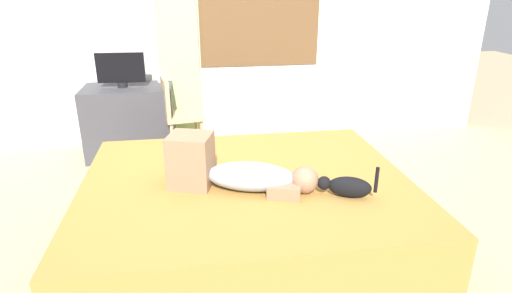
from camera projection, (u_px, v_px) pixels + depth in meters
name	position (u px, v px, depth m)	size (l,w,h in m)	color
ground_plane	(246.00, 239.00, 3.05)	(16.00, 16.00, 0.00)	tan
back_wall_with_window	(219.00, 11.00, 4.56)	(6.40, 0.14, 2.90)	silver
bed	(246.00, 213.00, 2.88)	(2.21, 1.82, 0.52)	brown
person_lying	(235.00, 171.00, 2.63)	(0.93, 0.50, 0.34)	#8C939E
cat	(347.00, 186.00, 2.54)	(0.34, 0.20, 0.21)	black
desk	(131.00, 121.00, 4.44)	(0.90, 0.56, 0.74)	#38383D
tv_monitor	(121.00, 69.00, 4.23)	(0.48, 0.10, 0.35)	black
cup	(160.00, 77.00, 4.52)	(0.07, 0.07, 0.10)	white
chair_by_desk	(177.00, 112.00, 4.28)	(0.44, 0.44, 0.86)	tan
curtain_left	(176.00, 24.00, 4.43)	(0.44, 0.06, 2.66)	#ADCC75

